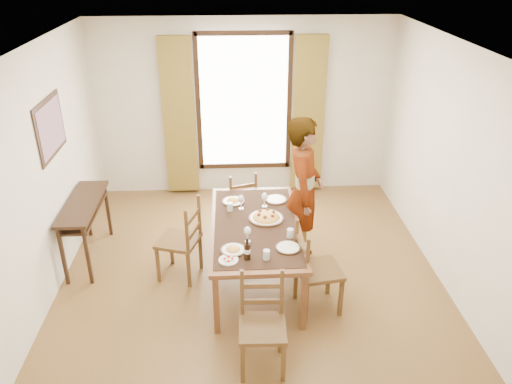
{
  "coord_description": "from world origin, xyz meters",
  "views": [
    {
      "loc": [
        -0.21,
        -4.85,
        3.61
      ],
      "look_at": [
        0.07,
        0.35,
        1.0
      ],
      "focal_mm": 35.0,
      "sensor_mm": 36.0,
      "label": 1
    }
  ],
  "objects_px": {
    "man": "(304,193)",
    "pasta_platter": "(266,215)",
    "console_table": "(84,210)",
    "dining_table": "(256,229)"
  },
  "relations": [
    {
      "from": "man",
      "to": "pasta_platter",
      "type": "relative_size",
      "value": 4.71
    },
    {
      "from": "console_table",
      "to": "dining_table",
      "type": "height_order",
      "value": "console_table"
    },
    {
      "from": "pasta_platter",
      "to": "dining_table",
      "type": "bearing_deg",
      "value": -141.32
    },
    {
      "from": "dining_table",
      "to": "man",
      "type": "relative_size",
      "value": 1.01
    },
    {
      "from": "console_table",
      "to": "man",
      "type": "distance_m",
      "value": 2.69
    },
    {
      "from": "man",
      "to": "console_table",
      "type": "bearing_deg",
      "value": 97.61
    },
    {
      "from": "dining_table",
      "to": "pasta_platter",
      "type": "bearing_deg",
      "value": 38.68
    },
    {
      "from": "dining_table",
      "to": "console_table",
      "type": "bearing_deg",
      "value": 164.65
    },
    {
      "from": "console_table",
      "to": "dining_table",
      "type": "bearing_deg",
      "value": -15.35
    },
    {
      "from": "man",
      "to": "pasta_platter",
      "type": "bearing_deg",
      "value": 132.86
    }
  ]
}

